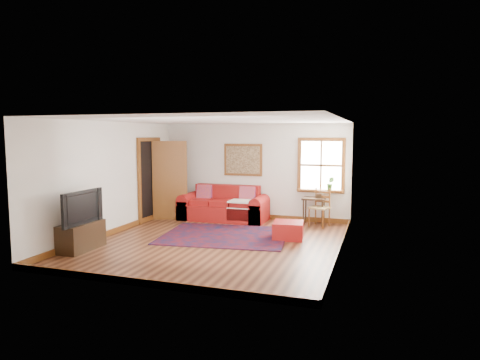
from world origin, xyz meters
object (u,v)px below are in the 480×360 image
(red_leather_sofa, at_px, (224,208))
(red_ottoman, at_px, (288,230))
(side_table, at_px, (314,203))
(ladder_back_chair, at_px, (320,206))
(media_cabinet, at_px, (81,236))

(red_leather_sofa, relative_size, red_ottoman, 3.60)
(red_ottoman, height_order, side_table, side_table)
(red_leather_sofa, height_order, ladder_back_chair, ladder_back_chair)
(ladder_back_chair, bearing_deg, side_table, 146.14)
(side_table, bearing_deg, red_leather_sofa, -177.27)
(side_table, height_order, media_cabinet, side_table)
(red_ottoman, xyz_separation_m, media_cabinet, (-3.60, -2.14, 0.08))
(red_leather_sofa, xyz_separation_m, ladder_back_chair, (2.49, -0.01, 0.20))
(red_leather_sofa, height_order, media_cabinet, red_leather_sofa)
(red_ottoman, height_order, ladder_back_chair, ladder_back_chair)
(red_leather_sofa, xyz_separation_m, side_table, (2.32, 0.11, 0.25))
(red_leather_sofa, bearing_deg, side_table, 2.73)
(red_leather_sofa, height_order, side_table, red_leather_sofa)
(ladder_back_chair, height_order, media_cabinet, ladder_back_chair)
(red_ottoman, bearing_deg, media_cabinet, -156.71)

